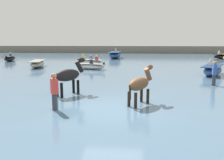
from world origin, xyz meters
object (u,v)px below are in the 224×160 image
horse_lead_bay (140,85)px  boat_far_inshore (37,64)px  boat_near_starboard (91,66)px  person_onlooker_left (55,94)px  horse_trailing_black (69,76)px  boat_far_offshore (213,70)px  person_wading_close (214,75)px  boat_mid_channel (115,55)px  boat_distant_east (10,59)px  boat_near_port (90,62)px

horse_lead_bay → boat_far_inshore: (-9.06, 11.92, -0.49)m
boat_near_starboard → person_onlooker_left: 11.89m
horse_trailing_black → boat_near_starboard: bearing=93.9°
boat_far_offshore → person_wading_close: person_wading_close is taller
boat_far_inshore → boat_mid_channel: bearing=60.1°
boat_distant_east → boat_near_starboard: bearing=-31.9°
horse_lead_bay → boat_near_starboard: horse_lead_bay is taller
person_onlooker_left → boat_far_offshore: bearing=48.1°
boat_distant_east → boat_far_offshore: bearing=-24.4°
person_wading_close → boat_mid_channel: bearing=110.5°
boat_far_offshore → boat_far_inshore: bearing=166.6°
boat_near_port → boat_distant_east: boat_distant_east is taller
horse_trailing_black → person_wading_close: bearing=21.4°
boat_distant_east → person_onlooker_left: bearing=-57.9°
boat_near_starboard → person_wading_close: (8.03, -6.57, 0.35)m
person_onlooker_left → boat_mid_channel: bearing=89.3°
person_wading_close → person_onlooker_left: bearing=-144.0°
person_wading_close → person_onlooker_left: size_ratio=1.00×
horse_trailing_black → boat_far_offshore: (8.64, 7.10, -0.54)m
boat_near_starboard → boat_far_offshore: size_ratio=0.72×
boat_far_offshore → person_wading_close: 4.40m
boat_mid_channel → person_wading_close: person_wading_close is taller
boat_mid_channel → horse_trailing_black: bearing=-91.1°
person_wading_close → boat_distant_east: bearing=144.8°
boat_far_inshore → boat_far_offshore: 14.90m
horse_trailing_black → boat_distant_east: size_ratio=0.71×
horse_lead_bay → boat_mid_channel: 23.03m
boat_near_port → person_wading_close: person_wading_close is taller
person_wading_close → horse_lead_bay: bearing=-134.4°
boat_far_inshore → boat_distant_east: boat_distant_east is taller
horse_trailing_black → boat_mid_channel: 21.49m
boat_near_starboard → boat_distant_east: size_ratio=0.94×
horse_lead_bay → person_wading_close: bearing=45.6°
horse_trailing_black → boat_near_starboard: 9.51m
boat_near_port → person_onlooker_left: (1.45, -15.21, 0.30)m
boat_near_port → person_wading_close: (8.72, -9.93, 0.30)m
horse_lead_bay → person_onlooker_left: horse_lead_bay is taller
horse_lead_bay → boat_far_offshore: 10.08m
boat_distant_east → boat_mid_channel: bearing=23.5°
horse_trailing_black → boat_distant_east: (-11.58, 16.27, -0.59)m
boat_near_port → boat_near_starboard: (0.68, -3.35, -0.04)m
boat_distant_east → boat_far_inshore: bearing=-45.0°
boat_near_port → horse_trailing_black: bearing=-84.1°
person_wading_close → boat_far_offshore: bearing=73.4°
boat_near_port → boat_near_starboard: bearing=-78.4°
boat_mid_channel → boat_near_port: 8.84m
boat_far_offshore → boat_mid_channel: bearing=119.7°
boat_near_port → boat_far_offshore: size_ratio=0.82×
boat_mid_channel → person_onlooker_left: bearing=-90.7°
horse_trailing_black → boat_mid_channel: size_ratio=0.48×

